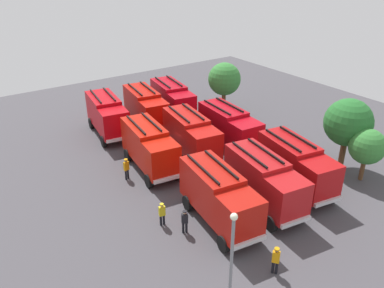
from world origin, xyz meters
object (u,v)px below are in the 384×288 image
object	(u,v)px
tree_2	(367,147)
fire_truck_0	(107,114)
firefighter_3	(189,98)
fire_truck_6	(172,99)
traffic_cone_0	(185,131)
lamppost	(232,257)
fire_truck_2	(219,195)
fire_truck_3	(146,106)
firefighter_2	(185,221)
tree_0	(224,79)
fire_truck_4	(191,134)
tree_1	(348,123)
fire_truck_7	(229,126)
firefighter_4	(276,259)
fire_truck_8	(296,164)
firefighter_1	(162,213)
firefighter_0	(126,168)
fire_truck_1	(149,146)
fire_truck_5	(264,180)

from	to	relation	value
tree_2	fire_truck_0	bearing A→B (deg)	-146.56
firefighter_3	fire_truck_6	bearing A→B (deg)	-111.22
traffic_cone_0	firefighter_3	bearing A→B (deg)	142.82
lamppost	fire_truck_2	bearing A→B (deg)	145.86
fire_truck_3	firefighter_2	bearing A→B (deg)	-13.01
tree_0	fire_truck_4	bearing A→B (deg)	-53.28
firefighter_3	tree_1	distance (m)	20.04
fire_truck_7	tree_0	world-z (taller)	tree_0
fire_truck_4	fire_truck_7	xyz separation A→B (m)	(0.58, 3.86, 0.00)
firefighter_4	fire_truck_8	bearing A→B (deg)	179.47
firefighter_1	traffic_cone_0	world-z (taller)	firefighter_1
fire_truck_8	tree_1	xyz separation A→B (m)	(-0.02, 5.85, 1.94)
fire_truck_7	firefighter_0	size ratio (longest dim) A/B	4.05
fire_truck_7	tree_0	distance (m)	9.51
fire_truck_1	fire_truck_8	size ratio (longest dim) A/B	0.99
fire_truck_3	traffic_cone_0	distance (m)	5.07
fire_truck_8	firefighter_2	bearing A→B (deg)	-82.32
firefighter_0	fire_truck_1	bearing A→B (deg)	88.58
fire_truck_2	fire_truck_8	size ratio (longest dim) A/B	0.99
fire_truck_2	firefighter_2	size ratio (longest dim) A/B	4.37
lamppost	firefighter_3	bearing A→B (deg)	149.36
fire_truck_2	tree_1	size ratio (longest dim) A/B	1.23
tree_2	fire_truck_1	bearing A→B (deg)	-130.55
traffic_cone_0	lamppost	size ratio (longest dim) A/B	0.10
firefighter_3	firefighter_0	bearing A→B (deg)	-101.32
fire_truck_4	firefighter_1	xyz separation A→B (m)	(7.08, -7.26, -1.20)
fire_truck_6	firefighter_2	bearing A→B (deg)	-21.06
traffic_cone_0	firefighter_1	bearing A→B (deg)	-40.03
firefighter_0	tree_2	distance (m)	19.01
fire_truck_1	lamppost	bearing A→B (deg)	-7.64
fire_truck_3	fire_truck_4	xyz separation A→B (m)	(8.38, -0.04, 0.00)
fire_truck_3	firefighter_3	distance (m)	7.61
fire_truck_8	firefighter_0	bearing A→B (deg)	-121.02
fire_truck_7	fire_truck_8	distance (m)	8.37
fire_truck_0	fire_truck_3	bearing A→B (deg)	94.61
firefighter_3	firefighter_4	xyz separation A→B (m)	(25.32, -11.46, 0.03)
tree_1	traffic_cone_0	distance (m)	15.42
fire_truck_0	tree_1	xyz separation A→B (m)	(17.58, 13.52, 1.94)
lamppost	fire_truck_3	bearing A→B (deg)	160.79
fire_truck_3	fire_truck_5	bearing A→B (deg)	7.41
firefighter_3	tree_2	distance (m)	22.08
firefighter_2	tree_1	size ratio (longest dim) A/B	0.28
firefighter_0	traffic_cone_0	size ratio (longest dim) A/B	3.05
fire_truck_2	fire_truck_3	distance (m)	17.82
fire_truck_5	fire_truck_7	world-z (taller)	same
fire_truck_1	tree_0	distance (m)	15.30
fire_truck_5	traffic_cone_0	size ratio (longest dim) A/B	12.55
fire_truck_7	tree_2	xyz separation A→B (m)	(10.60, 5.10, 0.81)
fire_truck_6	firefighter_3	xyz separation A→B (m)	(-2.00, 3.60, -1.15)
fire_truck_4	lamppost	xyz separation A→B (m)	(15.17, -8.16, 1.48)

